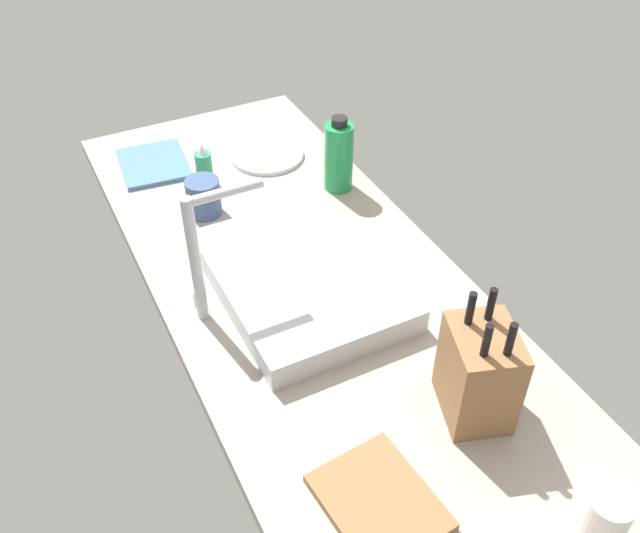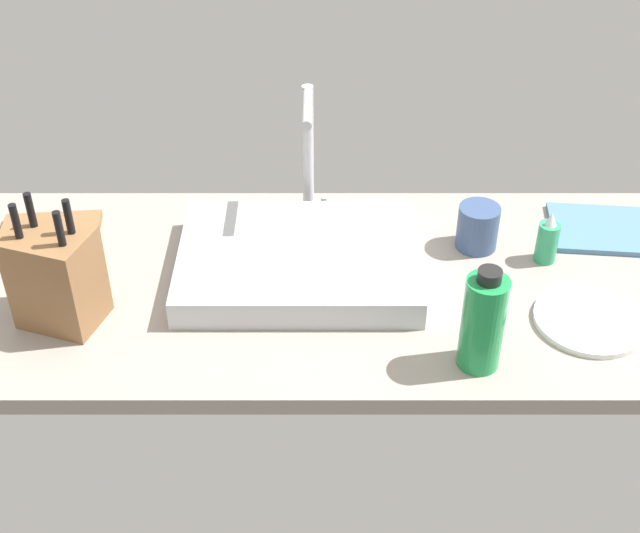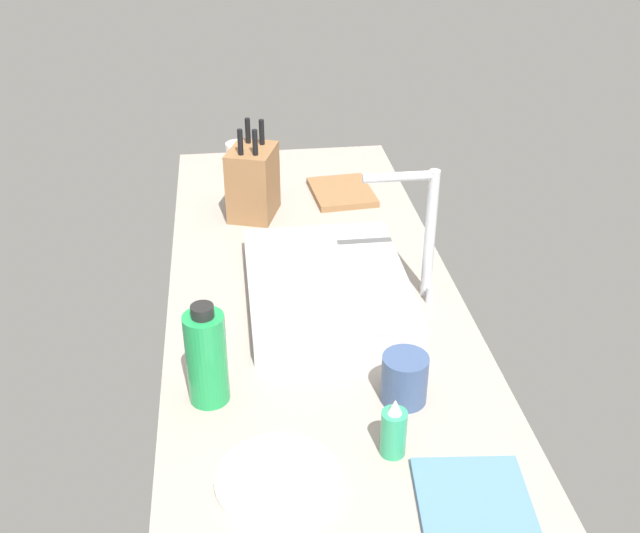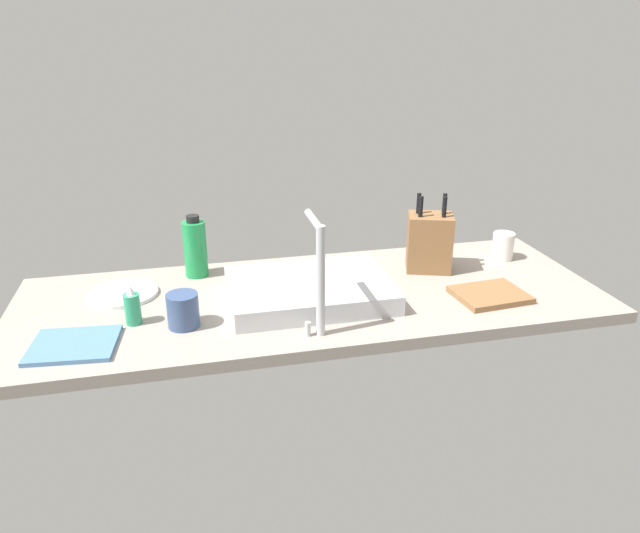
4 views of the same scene
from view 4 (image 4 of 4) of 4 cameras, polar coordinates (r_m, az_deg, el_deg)
name	(u,v)px [view 4 (image 4 of 4)]	position (r cm, az deg, el deg)	size (l,w,h in cm)	color
countertop_slab	(312,300)	(182.02, -0.76, -3.23)	(178.12, 66.08, 3.50)	gray
sink_basin	(309,290)	(177.37, -1.03, -2.26)	(47.87, 35.29, 5.92)	#B7BABF
faucet	(318,269)	(152.52, -0.15, -0.21)	(5.50, 16.50, 30.48)	#B7BABF
knife_block	(429,242)	(200.14, 10.52, 2.35)	(17.31, 15.34, 25.89)	brown
cutting_board	(490,295)	(186.26, 16.09, -2.64)	(20.72, 16.67, 1.80)	brown
soap_bottle	(132,307)	(170.15, -17.67, -3.77)	(4.45, 4.45, 11.53)	#2D9966
water_bottle	(195,248)	(196.14, -11.97, 1.76)	(7.55, 7.55, 20.57)	#1E8E47
dinner_plate	(123,293)	(190.47, -18.48, -2.47)	(20.84, 20.84, 1.20)	silver
dish_towel	(74,345)	(165.02, -22.68, -7.01)	(21.26, 17.83, 1.20)	teal
coffee_mug	(503,246)	(217.35, 17.25, 1.91)	(7.42, 7.42, 9.55)	silver
ceramic_cup	(183,310)	(164.92, -13.09, -4.14)	(8.64, 8.64, 9.60)	#384C75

